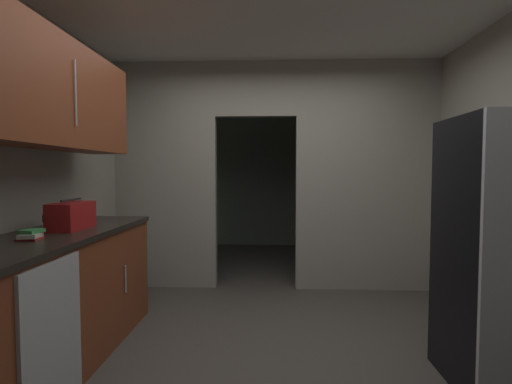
% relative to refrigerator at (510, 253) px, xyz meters
% --- Properties ---
extents(ground, '(20.00, 20.00, 0.00)m').
position_rel_refrigerator_xyz_m(ground, '(-1.47, 0.30, -0.85)').
color(ground, '#47423D').
extents(kitchen_overhead_slab, '(4.13, 7.47, 0.06)m').
position_rel_refrigerator_xyz_m(kitchen_overhead_slab, '(-1.47, 0.82, 1.81)').
color(kitchen_overhead_slab, silver).
extents(kitchen_partition, '(3.73, 0.12, 2.63)m').
position_rel_refrigerator_xyz_m(kitchen_partition, '(-1.42, 2.03, 0.53)').
color(kitchen_partition, '#9E998C').
rests_on(kitchen_partition, ground).
extents(adjoining_room_shell, '(3.73, 2.73, 2.63)m').
position_rel_refrigerator_xyz_m(adjoining_room_shell, '(-1.47, 3.93, 0.46)').
color(adjoining_room_shell, gray).
rests_on(adjoining_room_shell, ground).
extents(refrigerator, '(0.71, 0.71, 1.71)m').
position_rel_refrigerator_xyz_m(refrigerator, '(0.00, 0.00, 0.00)').
color(refrigerator, black).
rests_on(refrigerator, ground).
extents(lower_cabinet_run, '(0.66, 2.07, 0.94)m').
position_rel_refrigerator_xyz_m(lower_cabinet_run, '(-3.01, 0.13, -0.38)').
color(lower_cabinet_run, brown).
rests_on(lower_cabinet_run, ground).
extents(dishwasher, '(0.02, 0.56, 0.88)m').
position_rel_refrigerator_xyz_m(dishwasher, '(-2.69, -0.45, -0.42)').
color(dishwasher, '#B7BABC').
rests_on(dishwasher, ground).
extents(upper_cabinet_counterside, '(0.36, 1.86, 0.75)m').
position_rel_refrigerator_xyz_m(upper_cabinet_counterside, '(-3.01, 0.13, 1.05)').
color(upper_cabinet_counterside, brown).
extents(boombox, '(0.21, 0.39, 0.23)m').
position_rel_refrigerator_xyz_m(boombox, '(-2.98, 0.32, 0.19)').
color(boombox, maroon).
rests_on(boombox, lower_cabinet_run).
extents(book_stack, '(0.14, 0.16, 0.06)m').
position_rel_refrigerator_xyz_m(book_stack, '(-3.00, -0.13, 0.12)').
color(book_stack, red).
rests_on(book_stack, lower_cabinet_run).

